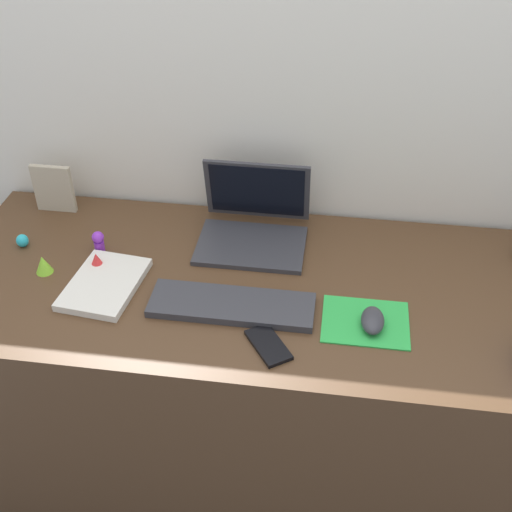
{
  "coord_description": "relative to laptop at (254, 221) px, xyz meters",
  "views": [
    {
      "loc": [
        0.16,
        -1.3,
        1.82
      ],
      "look_at": [
        -0.02,
        0.0,
        0.83
      ],
      "focal_mm": 45.79,
      "sensor_mm": 36.0,
      "label": 1
    }
  ],
  "objects": [
    {
      "name": "mouse",
      "position": [
        0.34,
        -0.33,
        -0.03
      ],
      "size": [
        0.06,
        0.1,
        0.03
      ],
      "primitive_type": "ellipsoid",
      "color": "#333338",
      "rests_on": "mousepad"
    },
    {
      "name": "toy_figurine_lime",
      "position": [
        -0.53,
        -0.24,
        -0.03
      ],
      "size": [
        0.05,
        0.05,
        0.05
      ],
      "primitive_type": "cone",
      "color": "#8CDB33",
      "rests_on": "desk"
    },
    {
      "name": "toy_figurine_cyan",
      "position": [
        -0.64,
        -0.14,
        -0.04
      ],
      "size": [
        0.03,
        0.03,
        0.04
      ],
      "primitive_type": "ellipsoid",
      "color": "#28B7CC",
      "rests_on": "desk"
    },
    {
      "name": "toy_figurine_purple",
      "position": [
        -0.41,
        -0.13,
        -0.02
      ],
      "size": [
        0.03,
        0.03,
        0.06
      ],
      "color": "purple",
      "rests_on": "desk"
    },
    {
      "name": "mousepad",
      "position": [
        0.32,
        -0.32,
        -0.05
      ],
      "size": [
        0.21,
        0.17,
        0.0
      ],
      "primitive_type": "cube",
      "color": "green",
      "rests_on": "desk"
    },
    {
      "name": "back_wall",
      "position": [
        0.06,
        0.18,
        -0.06
      ],
      "size": [
        2.91,
        0.05,
        1.46
      ],
      "primitive_type": "cube",
      "color": "silver",
      "rests_on": "ground_plane"
    },
    {
      "name": "picture_frame",
      "position": [
        -0.61,
        0.05,
        0.02
      ],
      "size": [
        0.12,
        0.02,
        0.15
      ],
      "primitive_type": "cube",
      "color": "#B2A58C",
      "rests_on": "desk"
    },
    {
      "name": "cell_phone",
      "position": [
        0.1,
        -0.43,
        -0.05
      ],
      "size": [
        0.13,
        0.14,
        0.01
      ],
      "primitive_type": "cube",
      "rotation": [
        0.0,
        0.0,
        0.61
      ],
      "color": "black",
      "rests_on": "desk"
    },
    {
      "name": "ground_plane",
      "position": [
        0.06,
        -0.21,
        -0.79
      ],
      "size": [
        6.0,
        6.0,
        0.0
      ],
      "primitive_type": "plane",
      "color": "#474C56"
    },
    {
      "name": "toy_figurine_red",
      "position": [
        -0.39,
        -0.21,
        -0.03
      ],
      "size": [
        0.05,
        0.05,
        0.05
      ],
      "primitive_type": "cone",
      "color": "red",
      "rests_on": "desk"
    },
    {
      "name": "notebook_pad",
      "position": [
        -0.35,
        -0.28,
        -0.04
      ],
      "size": [
        0.19,
        0.26,
        0.02
      ],
      "primitive_type": "cube",
      "rotation": [
        0.0,
        0.0,
        -0.11
      ],
      "color": "silver",
      "rests_on": "desk"
    },
    {
      "name": "desk",
      "position": [
        0.06,
        -0.21,
        -0.42
      ],
      "size": [
        1.71,
        0.7,
        0.74
      ],
      "primitive_type": "cube",
      "color": "#4C331E",
      "rests_on": "ground_plane"
    },
    {
      "name": "laptop",
      "position": [
        0.0,
        0.0,
        0.0
      ],
      "size": [
        0.3,
        0.26,
        0.21
      ],
      "color": "#333338",
      "rests_on": "desk"
    },
    {
      "name": "keyboard",
      "position": [
        -0.01,
        -0.31,
        -0.04
      ],
      "size": [
        0.41,
        0.13,
        0.02
      ],
      "primitive_type": "cube",
      "color": "#333338",
      "rests_on": "desk"
    }
  ]
}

